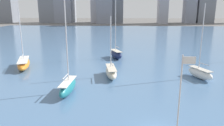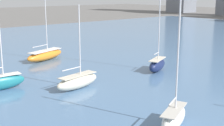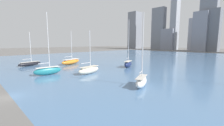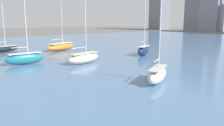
{
  "view_description": "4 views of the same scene",
  "coord_description": "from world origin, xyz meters",
  "views": [
    {
      "loc": [
        -3.75,
        -21.86,
        13.69
      ],
      "look_at": [
        -5.73,
        14.3,
        4.3
      ],
      "focal_mm": 35.0,
      "sensor_mm": 36.0,
      "label": 1
    },
    {
      "loc": [
        30.14,
        -4.07,
        13.59
      ],
      "look_at": [
        1.38,
        19.75,
        5.08
      ],
      "focal_mm": 50.0,
      "sensor_mm": 36.0,
      "label": 2
    },
    {
      "loc": [
        27.88,
        -4.28,
        8.65
      ],
      "look_at": [
        4.52,
        18.23,
        4.21
      ],
      "focal_mm": 24.0,
      "sensor_mm": 36.0,
      "label": 3
    },
    {
      "loc": [
        28.77,
        -2.73,
        7.97
      ],
      "look_at": [
        6.33,
        16.08,
        2.36
      ],
      "focal_mm": 35.0,
      "sensor_mm": 36.0,
      "label": 4
    }
  ],
  "objects": [
    {
      "name": "sailboat_cream",
      "position": [
        -6.19,
        19.6,
        1.11
      ],
      "size": [
        3.27,
        7.76,
        11.95
      ],
      "rotation": [
        0.0,
        0.0,
        0.17
      ],
      "color": "beige",
      "rests_on": "harbor_water"
    },
    {
      "name": "sailboat_black",
      "position": [
        -33.39,
        12.01,
        0.87
      ],
      "size": [
        4.2,
        8.91,
        12.52
      ],
      "rotation": [
        0.0,
        0.0,
        0.28
      ],
      "color": "black",
      "rests_on": "harbor_water"
    },
    {
      "name": "harbor_water",
      "position": [
        0.0,
        70.0,
        0.0
      ],
      "size": [
        180.0,
        140.0,
        0.0
      ],
      "color": "#4C7099",
      "rests_on": "ground_plane"
    },
    {
      "name": "ground_plane",
      "position": [
        0.0,
        0.0,
        0.0
      ],
      "size": [
        500.0,
        500.0,
        0.0
      ],
      "primitive_type": "plane",
      "color": "#605E5B"
    },
    {
      "name": "sailboat_orange",
      "position": [
        -26.57,
        25.15,
        1.09
      ],
      "size": [
        5.74,
        10.07,
        13.12
      ],
      "rotation": [
        0.0,
        0.0,
        0.35
      ],
      "color": "orange",
      "rests_on": "harbor_water"
    },
    {
      "name": "sailboat_teal",
      "position": [
        -12.66,
        10.74,
        1.23
      ],
      "size": [
        2.02,
        7.27,
        16.47
      ],
      "rotation": [
        0.0,
        0.0,
        -0.04
      ],
      "color": "#1E757F",
      "rests_on": "harbor_water"
    },
    {
      "name": "sailboat_navy",
      "position": [
        -5.81,
        36.02,
        1.26
      ],
      "size": [
        4.42,
        6.5,
        16.48
      ],
      "rotation": [
        0.0,
        0.0,
        0.43
      ],
      "color": "#19234C",
      "rests_on": "harbor_water"
    },
    {
      "name": "sailboat_white",
      "position": [
        11.22,
        19.81,
        1.15
      ],
      "size": [
        4.23,
        6.49,
        14.29
      ],
      "rotation": [
        0.0,
        0.0,
        0.42
      ],
      "color": "white",
      "rests_on": "harbor_water"
    },
    {
      "name": "distant_city_skyline",
      "position": [
        -6.03,
        170.88,
        26.25
      ],
      "size": [
        220.08,
        22.69,
        69.5
      ],
      "color": "slate",
      "rests_on": "ground_plane"
    }
  ]
}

